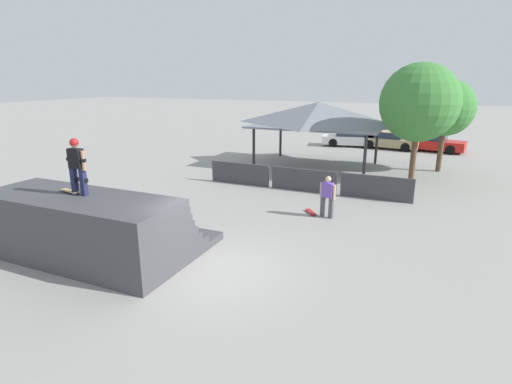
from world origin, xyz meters
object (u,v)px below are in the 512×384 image
Objects in this scene: skater_on_deck at (77,163)px; parked_car_red at (432,143)px; tree_far_back at (446,108)px; skateboard_on_ground at (311,212)px; parked_car_tan at (390,141)px; tree_beside_pavilion at (419,103)px; skateboard_on_deck at (71,191)px; bystander_walking at (328,195)px; parked_car_white at (351,138)px.

skater_on_deck is 0.35× the size of parked_car_red.
tree_far_back is (9.45, 16.43, 0.69)m from skater_on_deck.
skateboard_on_ground is 0.17× the size of parked_car_tan.
tree_far_back is (1.26, 3.19, -0.42)m from tree_beside_pavilion.
skateboard_on_ground is at bearing 61.07° from skateboard_on_deck.
bystander_walking is 0.32× the size of tree_far_back.
skateboard_on_ground is 8.49m from tree_beside_pavilion.
skateboard_on_ground is at bearing 51.98° from skater_on_deck.
parked_car_tan is at bearing 85.24° from skateboard_on_deck.
parked_car_white is 1.00× the size of parked_car_red.
tree_far_back is at bearing 59.68° from skater_on_deck.
skater_on_deck is 1.98× the size of skateboard_on_deck.
tree_beside_pavilion is (2.60, 6.98, 3.05)m from bystander_walking.
bystander_walking is at bearing -83.61° from parked_car_tan.
parked_car_tan is (1.16, 16.76, 0.54)m from skateboard_on_ground.
skateboard_on_deck is at bearing -76.39° from skateboard_on_ground.
skater_on_deck is at bearing 8.17° from skateboard_on_deck.
parked_car_red reaches higher than skateboard_on_ground.
tree_beside_pavilion is 10.69m from parked_car_red.
skater_on_deck is at bearing -96.65° from parked_car_tan.
parked_car_white is at bearing 91.98° from skateboard_on_deck.
skateboard_on_deck is 0.16× the size of tree_far_back.
parked_car_tan is (-2.09, 9.95, -3.33)m from tree_beside_pavilion.
bystander_walking is at bearing 39.18° from skateboard_on_ground.
skateboard_on_deck is at bearing -123.01° from tree_beside_pavilion.
parked_car_tan is at bearing 116.40° from tree_far_back.
skater_on_deck reaches higher than skateboard_on_ground.
bystander_walking is 17.05m from parked_car_white.
parked_car_tan is (2.87, 0.04, -0.00)m from parked_car_white.
skateboard_on_deck reaches higher than bystander_walking.
skater_on_deck reaches higher than parked_car_tan.
tree_beside_pavilion is 3.46m from tree_far_back.
skateboard_on_ground is at bearing -114.25° from tree_far_back.
tree_far_back is 8.08m from parked_car_tan.
parked_car_white and parked_car_tan have the same top height.
tree_beside_pavilion reaches higher than parked_car_red.
skateboard_on_deck is 0.18× the size of parked_car_red.
tree_beside_pavilion reaches higher than tree_far_back.
parked_car_tan and parked_car_red have the same top height.
parked_car_red is at bearing 68.60° from skater_on_deck.
tree_far_back is at bearing 68.49° from tree_beside_pavilion.
bystander_walking is (5.99, 6.23, -1.07)m from skateboard_on_deck.
tree_beside_pavilion reaches higher than parked_car_white.
skater_on_deck is 0.95m from skateboard_on_deck.
skateboard_on_deck is 8.54m from skateboard_on_ground.
tree_beside_pavilion is 1.27× the size of parked_car_red.
skater_on_deck is at bearing -121.77° from tree_beside_pavilion.
tree_far_back is 1.16× the size of parked_car_tan.
skater_on_deck is 1.01× the size of bystander_walking.
tree_far_back is 1.10× the size of parked_car_red.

